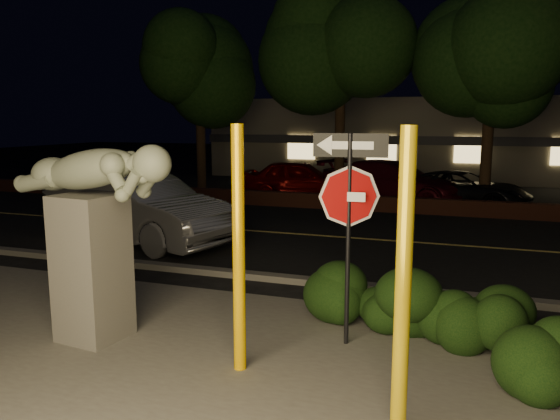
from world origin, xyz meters
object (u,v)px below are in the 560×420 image
object	(u,v)px
yellow_pole_left	(239,251)
silver_sedan	(137,208)
signpost	(349,197)
parked_car_red	(299,179)
parked_car_dark	(462,190)
parked_car_darkred	(393,182)
yellow_pole_right	(403,293)
sculpture	(92,221)

from	to	relation	value
yellow_pole_left	silver_sedan	size ratio (longest dim) A/B	0.56
yellow_pole_left	signpost	xyz separation A→B (m)	(1.04, 1.14, 0.53)
signpost	silver_sedan	world-z (taller)	signpost
parked_car_red	parked_car_dark	world-z (taller)	parked_car_red
signpost	parked_car_darkred	size ratio (longest dim) A/B	0.53
yellow_pole_left	yellow_pole_right	size ratio (longest dim) A/B	1.00
sculpture	parked_car_dark	size ratio (longest dim) A/B	0.60
signpost	yellow_pole_left	bearing A→B (deg)	-135.95
parked_car_red	yellow_pole_right	bearing A→B (deg)	-168.11
parked_car_red	signpost	bearing A→B (deg)	-168.74
signpost	sculpture	xyz separation A→B (m)	(-3.24, -0.92, -0.34)
silver_sedan	parked_car_darkred	world-z (taller)	silver_sedan
signpost	yellow_pole_right	bearing A→B (deg)	-69.45
yellow_pole_left	signpost	distance (m)	1.63
silver_sedan	yellow_pole_left	bearing A→B (deg)	-120.98
sculpture	parked_car_red	world-z (taller)	sculpture
sculpture	parked_car_dark	distance (m)	14.20
yellow_pole_right	parked_car_red	world-z (taller)	yellow_pole_right
yellow_pole_right	sculpture	size ratio (longest dim) A/B	1.09
parked_car_darkred	parked_car_dark	bearing A→B (deg)	-75.94
parked_car_red	parked_car_darkred	xyz separation A→B (m)	(3.60, -0.42, 0.04)
sculpture	silver_sedan	xyz separation A→B (m)	(-2.83, 5.25, -0.78)
sculpture	parked_car_darkred	distance (m)	13.74
yellow_pole_left	sculpture	bearing A→B (deg)	174.14
signpost	sculpture	distance (m)	3.38
parked_car_red	parked_car_dark	distance (m)	5.94
yellow_pole_right	silver_sedan	size ratio (longest dim) A/B	0.56
sculpture	parked_car_darkred	xyz separation A→B (m)	(2.16, 13.54, -0.88)
yellow_pole_right	parked_car_dark	size ratio (longest dim) A/B	0.65
parked_car_darkred	yellow_pole_left	bearing A→B (deg)	-163.25
yellow_pole_left	parked_car_red	world-z (taller)	yellow_pole_left
silver_sedan	parked_car_dark	xyz separation A→B (m)	(7.30, 8.19, -0.24)
signpost	parked_car_red	bearing A→B (deg)	106.07
parked_car_red	parked_car_darkred	world-z (taller)	parked_car_darkred
parked_car_darkred	signpost	bearing A→B (deg)	-158.53
signpost	silver_sedan	bearing A→B (deg)	140.81
parked_car_red	parked_car_darkred	size ratio (longest dim) A/B	0.80
yellow_pole_right	yellow_pole_left	bearing A→B (deg)	154.76
silver_sedan	parked_car_red	world-z (taller)	silver_sedan
sculpture	silver_sedan	distance (m)	6.02
yellow_pole_left	parked_car_red	bearing A→B (deg)	104.38
yellow_pole_left	parked_car_dark	xyz separation A→B (m)	(2.27, 13.66, -0.84)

